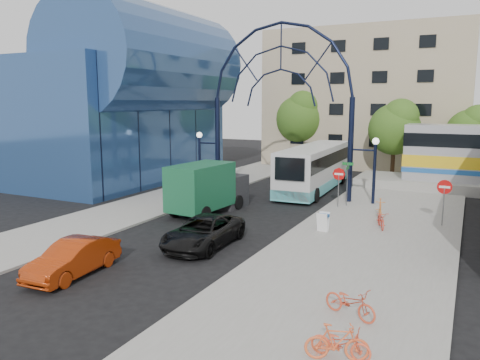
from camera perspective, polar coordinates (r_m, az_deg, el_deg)
The scene contains 22 objects.
ground at distance 21.67m, azimuth -9.18°, elevation -8.56°, with size 120.00×120.00×0.00m, color black.
sidewalk_east at distance 22.11m, azimuth 14.62°, elevation -8.22°, with size 8.00×56.00×0.12m, color gray.
plaza_west at distance 30.08m, azimuth -12.66°, elevation -3.46°, with size 5.00×50.00×0.12m, color gray.
gateway_arch at distance 33.06m, azimuth 4.98°, elevation 12.70°, with size 13.64×0.44×12.10m.
stop_sign at distance 29.98m, azimuth 11.95°, elevation 0.29°, with size 0.80×0.07×2.50m.
do_not_enter_sign at distance 27.13m, azimuth 23.64°, elevation -1.29°, with size 0.76×0.07×2.48m.
street_name_sign at distance 30.45m, azimuth 12.97°, elevation 0.65°, with size 0.70×0.70×2.80m.
sandwich_board at distance 24.33m, azimuth 10.10°, elevation -4.78°, with size 0.55×0.61×0.99m.
transit_hall at distance 41.91m, azimuth -14.66°, elevation 9.19°, with size 16.50×18.00×14.50m.
apartment_block at distance 52.66m, azimuth 15.53°, elevation 9.47°, with size 20.00×12.10×14.00m.
tree_north_a at distance 43.10m, azimuth 18.48°, elevation 6.23°, with size 4.48×4.48×7.00m.
tree_north_b at distance 49.31m, azimuth 7.52°, elevation 7.74°, with size 5.12×5.12×8.00m.
tree_north_c at distance 44.70m, azimuth 26.48°, elevation 5.40°, with size 4.16×4.16×6.50m.
city_bus at distance 36.19m, azimuth 9.14°, elevation 1.55°, with size 3.23×12.38×3.37m.
green_truck at distance 28.37m, azimuth -3.86°, elevation -0.98°, with size 2.73×6.23×3.07m.
black_suv at distance 21.95m, azimuth -4.48°, elevation -6.32°, with size 2.33×5.06×1.41m, color black.
red_sedan at distance 19.49m, azimuth -19.66°, elevation -8.96°, with size 1.45×4.16×1.37m, color #9C2C09.
bike_near_a at distance 25.75m, azimuth 16.83°, elevation -4.65°, with size 0.59×1.70×0.89m, color red.
bike_near_b at distance 27.79m, azimuth 16.71°, elevation -3.39°, with size 0.52×1.85×1.11m, color orange.
bike_far_a at distance 15.21m, azimuth 13.29°, elevation -14.29°, with size 0.63×1.81×0.95m, color #CD4529.
bike_far_b at distance 12.84m, azimuth 11.73°, elevation -18.81°, with size 0.47×1.65×0.99m, color #EC5F2F.
bike_far_c at distance 13.01m, azimuth 12.18°, elevation -18.85°, with size 0.55×1.57×0.82m, color #ED522F.
Camera 1 is at (12.10, -16.71, 6.65)m, focal length 35.00 mm.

